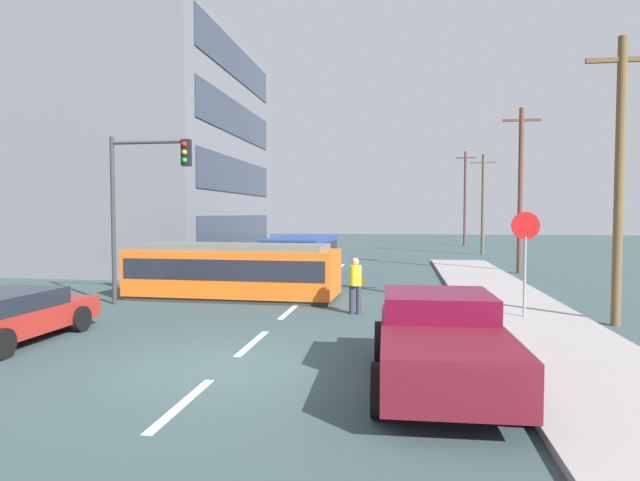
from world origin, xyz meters
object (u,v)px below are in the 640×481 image
pedestrian_crossing (356,282)px  stop_sign (525,242)px  streetcar_tram (234,270)px  parked_sedan_near (7,316)px  utility_pole_near (619,176)px  utility_pole_far (483,202)px  utility_pole_mid (520,188)px  pickup_truck_parked (440,340)px  traffic_light_mast (142,188)px  city_bus (301,255)px  utility_pole_distant (465,197)px

pedestrian_crossing → stop_sign: (4.69, -0.39, 1.25)m
streetcar_tram → pedestrian_crossing: 5.08m
streetcar_tram → parked_sedan_near: 7.78m
utility_pole_near → utility_pole_far: 25.14m
utility_pole_mid → utility_pole_near: bearing=-90.8°
pedestrian_crossing → pickup_truck_parked: 6.74m
streetcar_tram → stop_sign: (9.18, -2.76, 1.21)m
pedestrian_crossing → stop_sign: 4.87m
parked_sedan_near → traffic_light_mast: 6.17m
city_bus → parked_sedan_near: bearing=-108.9°
pedestrian_crossing → utility_pole_near: 7.61m
streetcar_tram → utility_pole_mid: utility_pole_mid is taller
traffic_light_mast → utility_pole_far: bearing=59.6°
parked_sedan_near → stop_sign: stop_sign is taller
streetcar_tram → parked_sedan_near: size_ratio=1.66×
traffic_light_mast → utility_pole_near: bearing=-4.7°
utility_pole_near → city_bus: bearing=138.7°
streetcar_tram → traffic_light_mast: traffic_light_mast is taller
parked_sedan_near → utility_pole_near: (14.58, 4.11, 3.33)m
utility_pole_near → utility_pole_far: utility_pole_near is taller
pedestrian_crossing → utility_pole_mid: (7.15, 12.10, 3.33)m
pickup_truck_parked → stop_sign: size_ratio=1.76×
utility_pole_near → utility_pole_far: bearing=89.5°
city_bus → utility_pole_near: bearing=-41.3°
streetcar_tram → utility_pole_near: (11.45, -3.00, 2.97)m
stop_sign → traffic_light_mast: size_ratio=0.53×
city_bus → traffic_light_mast: traffic_light_mast is taller
parked_sedan_near → utility_pole_far: (14.79, 29.25, 3.19)m
stop_sign → utility_pole_near: utility_pole_near is taller
pedestrian_crossing → parked_sedan_near: pedestrian_crossing is taller
stop_sign → utility_pole_far: bearing=84.3°
utility_pole_far → utility_pole_mid: bearing=-90.1°
utility_pole_distant → stop_sign: bearing=-93.9°
stop_sign → traffic_light_mast: bearing=175.5°
city_bus → pedestrian_crossing: size_ratio=3.36×
parked_sedan_near → utility_pole_near: utility_pole_near is taller
city_bus → traffic_light_mast: size_ratio=1.03×
traffic_light_mast → utility_pole_distant: 38.17m
pickup_truck_parked → utility_pole_near: bearing=49.5°
city_bus → utility_pole_near: (10.13, -8.89, 2.87)m
stop_sign → utility_pole_mid: bearing=78.9°
utility_pole_mid → stop_sign: bearing=-101.1°
streetcar_tram → utility_pole_near: 12.20m
city_bus → stop_sign: bearing=-47.8°
pedestrian_crossing → utility_pole_mid: utility_pole_mid is taller
city_bus → utility_pole_far: size_ratio=0.77×
city_bus → utility_pole_distant: bearing=69.5°
utility_pole_mid → utility_pole_distant: bearing=89.9°
pedestrian_crossing → pickup_truck_parked: bearing=-72.8°
pickup_truck_parked → stop_sign: (2.70, 6.05, 1.40)m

